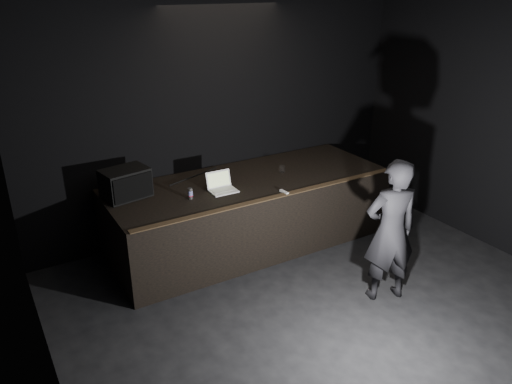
{
  "coord_description": "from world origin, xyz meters",
  "views": [
    {
      "loc": [
        -3.26,
        -2.95,
        3.59
      ],
      "look_at": [
        -0.14,
        2.3,
        1.0
      ],
      "focal_mm": 35.0,
      "sensor_mm": 36.0,
      "label": 1
    }
  ],
  "objects_px": {
    "stage_monitor": "(126,183)",
    "laptop": "(221,186)",
    "beer_can": "(190,193)",
    "stage_riser": "(249,212)",
    "person": "(390,231)"
  },
  "relations": [
    {
      "from": "stage_monitor",
      "to": "laptop",
      "type": "distance_m",
      "value": 1.24
    },
    {
      "from": "stage_monitor",
      "to": "beer_can",
      "type": "bearing_deg",
      "value": -44.87
    },
    {
      "from": "beer_can",
      "to": "person",
      "type": "height_order",
      "value": "person"
    },
    {
      "from": "laptop",
      "to": "stage_monitor",
      "type": "bearing_deg",
      "value": 161.09
    },
    {
      "from": "stage_monitor",
      "to": "beer_can",
      "type": "height_order",
      "value": "stage_monitor"
    },
    {
      "from": "stage_riser",
      "to": "stage_monitor",
      "type": "distance_m",
      "value": 1.83
    },
    {
      "from": "stage_riser",
      "to": "stage_monitor",
      "type": "height_order",
      "value": "stage_monitor"
    },
    {
      "from": "stage_monitor",
      "to": "stage_riser",
      "type": "bearing_deg",
      "value": -19.75
    },
    {
      "from": "stage_riser",
      "to": "person",
      "type": "xyz_separation_m",
      "value": [
        0.74,
        -2.02,
        0.39
      ]
    },
    {
      "from": "stage_riser",
      "to": "beer_can",
      "type": "relative_size",
      "value": 27.37
    },
    {
      "from": "laptop",
      "to": "person",
      "type": "xyz_separation_m",
      "value": [
        1.25,
        -1.88,
        -0.17
      ]
    },
    {
      "from": "stage_monitor",
      "to": "person",
      "type": "distance_m",
      "value": 3.35
    },
    {
      "from": "stage_monitor",
      "to": "laptop",
      "type": "relative_size",
      "value": 1.78
    },
    {
      "from": "beer_can",
      "to": "person",
      "type": "distance_m",
      "value": 2.52
    },
    {
      "from": "laptop",
      "to": "person",
      "type": "height_order",
      "value": "person"
    }
  ]
}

